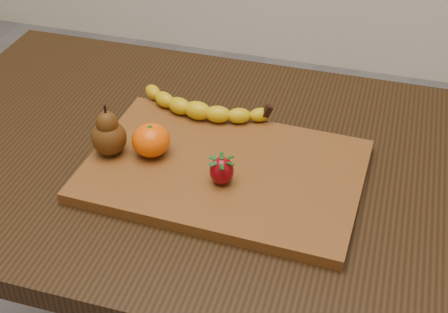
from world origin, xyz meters
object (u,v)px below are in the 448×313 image
(table, at_px, (181,193))
(mandarin, at_px, (151,140))
(cutting_board, at_px, (224,171))
(pear, at_px, (108,130))

(table, height_order, mandarin, mandarin)
(table, xyz_separation_m, cutting_board, (0.10, -0.04, 0.11))
(cutting_board, xyz_separation_m, pear, (-0.20, -0.02, 0.06))
(mandarin, bearing_deg, table, 53.35)
(cutting_board, relative_size, pear, 4.90)
(table, xyz_separation_m, mandarin, (-0.03, -0.04, 0.15))
(table, relative_size, cutting_board, 2.22)
(pear, bearing_deg, mandarin, 12.93)
(table, relative_size, mandarin, 15.49)
(pear, distance_m, mandarin, 0.07)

